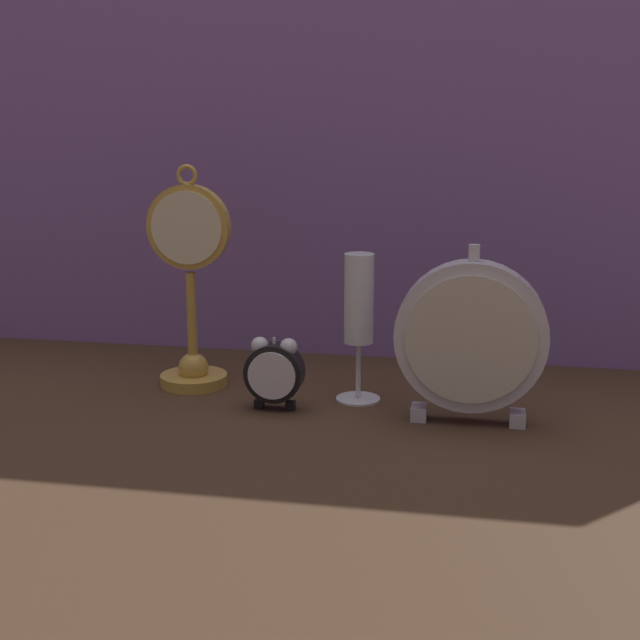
{
  "coord_description": "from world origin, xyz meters",
  "views": [
    {
      "loc": [
        0.22,
        -1.06,
        0.39
      ],
      "look_at": [
        0.0,
        0.08,
        0.11
      ],
      "focal_mm": 50.0,
      "sensor_mm": 36.0,
      "label": 1
    }
  ],
  "objects_px": {
    "pocket_watch_on_stand": "(191,294)",
    "champagne_flute": "(359,311)",
    "alarm_clock_twin_bell": "(274,370)",
    "mantel_clock_silver": "(471,337)"
  },
  "relations": [
    {
      "from": "mantel_clock_silver",
      "to": "champagne_flute",
      "type": "relative_size",
      "value": 1.13
    },
    {
      "from": "pocket_watch_on_stand",
      "to": "mantel_clock_silver",
      "type": "bearing_deg",
      "value": -12.24
    },
    {
      "from": "pocket_watch_on_stand",
      "to": "champagne_flute",
      "type": "bearing_deg",
      "value": -5.25
    },
    {
      "from": "pocket_watch_on_stand",
      "to": "alarm_clock_twin_bell",
      "type": "distance_m",
      "value": 0.18
    },
    {
      "from": "alarm_clock_twin_bell",
      "to": "champagne_flute",
      "type": "xyz_separation_m",
      "value": [
        0.1,
        0.06,
        0.07
      ]
    },
    {
      "from": "pocket_watch_on_stand",
      "to": "champagne_flute",
      "type": "height_order",
      "value": "pocket_watch_on_stand"
    },
    {
      "from": "mantel_clock_silver",
      "to": "pocket_watch_on_stand",
      "type": "bearing_deg",
      "value": 167.76
    },
    {
      "from": "alarm_clock_twin_bell",
      "to": "champagne_flute",
      "type": "relative_size",
      "value": 0.48
    },
    {
      "from": "pocket_watch_on_stand",
      "to": "alarm_clock_twin_bell",
      "type": "relative_size",
      "value": 3.21
    },
    {
      "from": "pocket_watch_on_stand",
      "to": "champagne_flute",
      "type": "xyz_separation_m",
      "value": [
        0.24,
        -0.02,
        -0.01
      ]
    }
  ]
}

